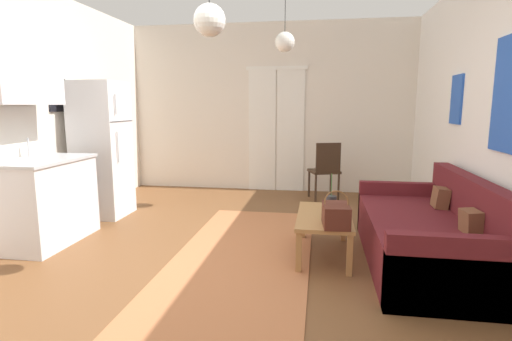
# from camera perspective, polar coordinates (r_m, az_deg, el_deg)

# --- Properties ---
(ground_plane) EXTENTS (5.26, 7.56, 0.10)m
(ground_plane) POSITION_cam_1_polar(r_m,az_deg,el_deg) (3.60, -5.54, -15.04)
(ground_plane) COLOR brown
(wall_back) EXTENTS (4.86, 0.13, 2.77)m
(wall_back) POSITION_cam_1_polar(r_m,az_deg,el_deg) (6.75, 1.97, 8.82)
(wall_back) COLOR silver
(wall_back) RESTS_ON ground_plane
(area_rug) EXTENTS (1.28, 3.54, 0.01)m
(area_rug) POSITION_cam_1_polar(r_m,az_deg,el_deg) (3.74, -2.48, -13.17)
(area_rug) COLOR #B26B42
(area_rug) RESTS_ON ground_plane
(couch) EXTENTS (0.95, 1.98, 0.81)m
(couch) POSITION_cam_1_polar(r_m,az_deg,el_deg) (3.97, 23.87, -8.62)
(couch) COLOR #5B191E
(couch) RESTS_ON ground_plane
(coffee_table) EXTENTS (0.51, 0.99, 0.40)m
(coffee_table) POSITION_cam_1_polar(r_m,az_deg,el_deg) (3.89, 9.74, -7.01)
(coffee_table) COLOR #A87542
(coffee_table) RESTS_ON ground_plane
(bamboo_vase) EXTENTS (0.11, 0.11, 0.39)m
(bamboo_vase) POSITION_cam_1_polar(r_m,az_deg,el_deg) (3.92, 10.69, -4.82)
(bamboo_vase) COLOR #2D2D33
(bamboo_vase) RESTS_ON coffee_table
(handbag) EXTENTS (0.24, 0.34, 0.32)m
(handbag) POSITION_cam_1_polar(r_m,az_deg,el_deg) (3.53, 11.39, -6.24)
(handbag) COLOR #512319
(handbag) RESTS_ON coffee_table
(refrigerator) EXTENTS (0.61, 0.59, 1.74)m
(refrigerator) POSITION_cam_1_polar(r_m,az_deg,el_deg) (5.50, -21.24, 2.80)
(refrigerator) COLOR white
(refrigerator) RESTS_ON ground_plane
(kitchen_counter) EXTENTS (0.64, 1.03, 2.05)m
(kitchen_counter) POSITION_cam_1_polar(r_m,az_deg,el_deg) (4.68, -28.65, -0.04)
(kitchen_counter) COLOR silver
(kitchen_counter) RESTS_ON ground_plane
(accent_chair) EXTENTS (0.53, 0.51, 0.88)m
(accent_chair) POSITION_cam_1_polar(r_m,az_deg,el_deg) (6.13, 9.94, 0.36)
(accent_chair) COLOR #382619
(accent_chair) RESTS_ON ground_plane
(pendant_lamp_near) EXTENTS (0.24, 0.24, 0.83)m
(pendant_lamp_near) POSITION_cam_1_polar(r_m,az_deg,el_deg) (3.21, -6.68, 20.64)
(pendant_lamp_near) COLOR black
(pendant_lamp_far) EXTENTS (0.26, 0.26, 0.65)m
(pendant_lamp_far) POSITION_cam_1_polar(r_m,az_deg,el_deg) (5.45, 4.16, 17.91)
(pendant_lamp_far) COLOR black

